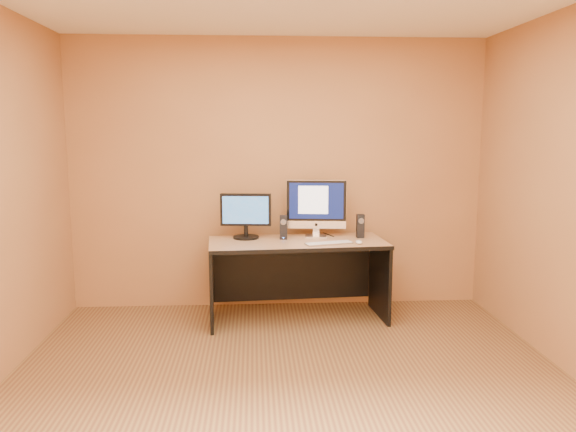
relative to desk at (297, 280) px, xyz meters
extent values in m
plane|color=brown|center=(-0.15, -1.52, -0.37)|extent=(4.00, 4.00, 0.00)
cube|color=#B4B4B8|center=(0.27, -0.16, 0.38)|extent=(0.44, 0.23, 0.02)
ellipsoid|color=white|center=(0.53, -0.16, 0.39)|extent=(0.06, 0.10, 0.04)
cylinder|color=black|center=(0.32, 0.27, 0.37)|extent=(0.08, 0.21, 0.01)
cylinder|color=black|center=(0.22, 0.31, 0.37)|extent=(0.07, 0.17, 0.01)
camera|label=1|loc=(-0.39, -4.96, 1.37)|focal=35.00mm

